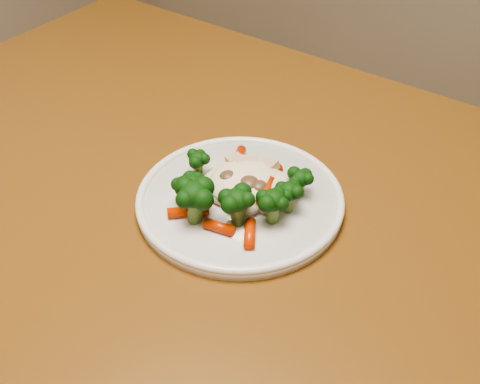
{
  "coord_description": "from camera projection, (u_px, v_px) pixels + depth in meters",
  "views": [
    {
      "loc": [
        0.1,
        -0.57,
        1.21
      ],
      "look_at": [
        -0.17,
        -0.1,
        0.77
      ],
      "focal_mm": 45.0,
      "sensor_mm": 36.0,
      "label": 1
    }
  ],
  "objects": [
    {
      "name": "dining_table",
      "position": [
        243.0,
        282.0,
        0.74
      ],
      "size": [
        1.29,
        0.93,
        0.75
      ],
      "rotation": [
        0.0,
        0.0,
        -0.1
      ],
      "color": "brown",
      "rests_on": "ground"
    },
    {
      "name": "plate",
      "position": [
        240.0,
        201.0,
        0.7
      ],
      "size": [
        0.24,
        0.24,
        0.01
      ],
      "primitive_type": "cylinder",
      "color": "white",
      "rests_on": "dining_table"
    },
    {
      "name": "meal",
      "position": [
        235.0,
        189.0,
        0.68
      ],
      "size": [
        0.16,
        0.16,
        0.05
      ],
      "color": "#FAEBC8",
      "rests_on": "plate"
    }
  ]
}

